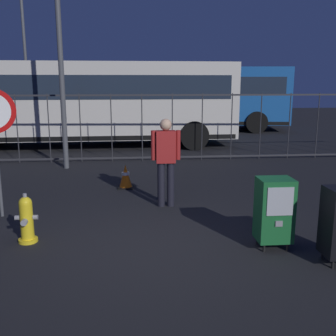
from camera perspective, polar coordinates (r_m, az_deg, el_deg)
ground_plane at (r=5.86m, az=-1.90°, el=-11.20°), size 60.00×60.00×0.00m
fire_hydrant at (r=6.26m, az=-19.59°, el=-6.95°), size 0.33×0.32×0.75m
newspaper_box_primary at (r=5.83m, az=14.97°, el=-5.78°), size 0.48×0.42×1.02m
pedestrian at (r=7.44m, az=-0.32°, el=1.52°), size 0.55×0.22×1.67m
traffic_cone at (r=8.94m, az=-6.10°, el=-1.23°), size 0.36×0.36×0.53m
fence_barrier at (r=11.87m, az=-3.74°, el=5.86°), size 18.03×0.04×2.00m
bus_near at (r=14.89m, az=-11.28°, el=9.62°), size 10.54×2.92×3.00m
bus_far at (r=19.80m, az=1.41°, el=10.44°), size 10.74×3.92×3.00m
street_light_near_left at (r=20.10m, az=-19.91°, el=16.93°), size 0.32×0.32×7.30m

